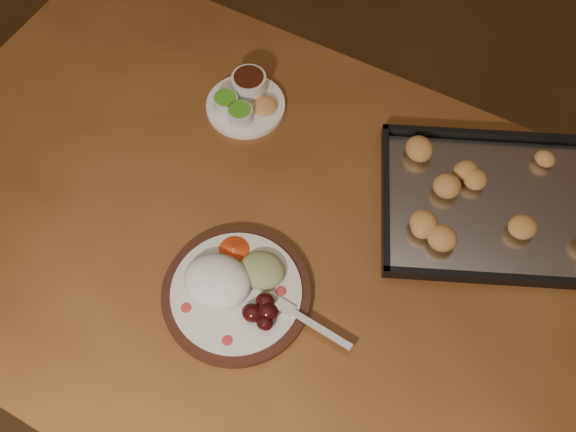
% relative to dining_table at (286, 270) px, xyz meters
% --- Properties ---
extents(ground, '(4.00, 4.00, 0.00)m').
position_rel_dining_table_xyz_m(ground, '(-0.29, -0.21, -0.65)').
color(ground, brown).
rests_on(ground, ground).
extents(dining_table, '(1.58, 1.05, 0.75)m').
position_rel_dining_table_xyz_m(dining_table, '(0.00, 0.00, 0.00)').
color(dining_table, brown).
rests_on(dining_table, ground).
extents(dinner_plate, '(0.33, 0.25, 0.06)m').
position_rel_dining_table_xyz_m(dinner_plate, '(-0.05, -0.11, 0.12)').
color(dinner_plate, black).
rests_on(dinner_plate, dining_table).
extents(condiment_saucer, '(0.16, 0.16, 0.05)m').
position_rel_dining_table_xyz_m(condiment_saucer, '(-0.20, 0.26, 0.12)').
color(condiment_saucer, white).
rests_on(condiment_saucer, dining_table).
extents(baking_tray, '(0.49, 0.42, 0.04)m').
position_rel_dining_table_xyz_m(baking_tray, '(0.32, 0.22, 0.11)').
color(baking_tray, black).
rests_on(baking_tray, dining_table).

